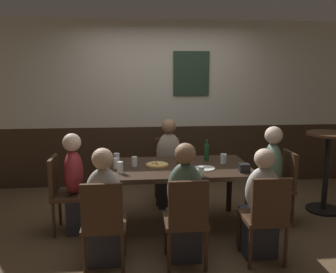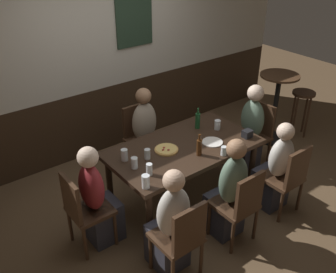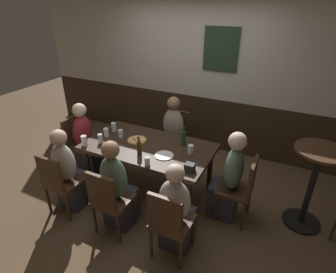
{
  "view_description": "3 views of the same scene",
  "coord_description": "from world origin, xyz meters",
  "px_view_note": "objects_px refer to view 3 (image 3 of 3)",
  "views": [
    {
      "loc": [
        -0.46,
        -3.9,
        1.83
      ],
      "look_at": [
        -0.08,
        0.03,
        1.09
      ],
      "focal_mm": 37.57,
      "sensor_mm": 36.0,
      "label": 1
    },
    {
      "loc": [
        -2.4,
        -2.82,
        2.96
      ],
      "look_at": [
        -0.11,
        0.14,
        0.84
      ],
      "focal_mm": 40.94,
      "sensor_mm": 36.0,
      "label": 2
    },
    {
      "loc": [
        1.64,
        -2.7,
        2.5
      ],
      "look_at": [
        0.24,
        0.1,
        0.88
      ],
      "focal_mm": 28.72,
      "sensor_mm": 36.0,
      "label": 3
    }
  ],
  "objects_px": {
    "chair_mid_far": "(176,135)",
    "pizza": "(137,140)",
    "chair_right_near": "(170,221)",
    "condiment_caddy": "(190,167)",
    "tumbler_short": "(121,134)",
    "tumbler_water": "(114,127)",
    "person_mid_far": "(172,138)",
    "person_left_near": "(69,175)",
    "beer_bottle_green": "(184,138)",
    "chair_head_west": "(79,141)",
    "chair_left_near": "(59,181)",
    "pint_glass_stout": "(100,139)",
    "beer_bottle_brown": "(139,147)",
    "side_bar_table": "(312,182)",
    "dining_table": "(149,150)",
    "pint_glass_amber": "(147,161)",
    "chair_head_east": "(241,186)",
    "person_right_near": "(176,214)",
    "plate_white_large": "(164,155)",
    "person_head_west": "(87,144)",
    "person_mid_near": "(118,191)",
    "beer_glass_tall": "(106,133)",
    "chair_mid_near": "(109,199)",
    "person_head_east": "(228,182)",
    "pint_glass_pale": "(190,150)"
  },
  "relations": [
    {
      "from": "chair_right_near",
      "to": "person_left_near",
      "type": "distance_m",
      "value": 1.52
    },
    {
      "from": "pint_glass_stout",
      "to": "plate_white_large",
      "type": "xyz_separation_m",
      "value": [
        0.94,
        0.08,
        -0.05
      ]
    },
    {
      "from": "person_mid_far",
      "to": "person_left_near",
      "type": "distance_m",
      "value": 1.65
    },
    {
      "from": "chair_left_near",
      "to": "person_head_east",
      "type": "distance_m",
      "value": 2.07
    },
    {
      "from": "person_mid_near",
      "to": "tumbler_short",
      "type": "relative_size",
      "value": 10.15
    },
    {
      "from": "chair_mid_far",
      "to": "person_mid_near",
      "type": "bearing_deg",
      "value": -90.0
    },
    {
      "from": "dining_table",
      "to": "beer_bottle_brown",
      "type": "bearing_deg",
      "value": -86.63
    },
    {
      "from": "chair_left_near",
      "to": "chair_right_near",
      "type": "distance_m",
      "value": 1.51
    },
    {
      "from": "person_mid_far",
      "to": "pint_glass_stout",
      "type": "height_order",
      "value": "person_mid_far"
    },
    {
      "from": "beer_bottle_brown",
      "to": "side_bar_table",
      "type": "bearing_deg",
      "value": 14.82
    },
    {
      "from": "chair_left_near",
      "to": "beer_bottle_green",
      "type": "bearing_deg",
      "value": 43.8
    },
    {
      "from": "chair_head_east",
      "to": "person_right_near",
      "type": "relative_size",
      "value": 0.8
    },
    {
      "from": "pint_glass_amber",
      "to": "side_bar_table",
      "type": "xyz_separation_m",
      "value": [
        1.79,
        0.69,
        -0.17
      ]
    },
    {
      "from": "dining_table",
      "to": "chair_mid_near",
      "type": "xyz_separation_m",
      "value": [
        0.0,
        -0.89,
        -0.17
      ]
    },
    {
      "from": "chair_head_west",
      "to": "chair_left_near",
      "type": "xyz_separation_m",
      "value": [
        0.52,
        -0.89,
        0.0
      ]
    },
    {
      "from": "person_head_west",
      "to": "chair_right_near",
      "type": "bearing_deg",
      "value": -25.51
    },
    {
      "from": "person_head_east",
      "to": "chair_right_near",
      "type": "bearing_deg",
      "value": -111.88
    },
    {
      "from": "chair_left_near",
      "to": "person_mid_far",
      "type": "relative_size",
      "value": 0.74
    },
    {
      "from": "chair_mid_far",
      "to": "condiment_caddy",
      "type": "height_order",
      "value": "chair_mid_far"
    },
    {
      "from": "person_mid_far",
      "to": "pizza",
      "type": "bearing_deg",
      "value": -106.83
    },
    {
      "from": "person_mid_far",
      "to": "pint_glass_stout",
      "type": "distance_m",
      "value": 1.18
    },
    {
      "from": "chair_mid_near",
      "to": "condiment_caddy",
      "type": "bearing_deg",
      "value": 39.42
    },
    {
      "from": "condiment_caddy",
      "to": "plate_white_large",
      "type": "bearing_deg",
      "value": 159.2
    },
    {
      "from": "beer_bottle_green",
      "to": "person_right_near",
      "type": "bearing_deg",
      "value": -70.13
    },
    {
      "from": "chair_right_near",
      "to": "condiment_caddy",
      "type": "bearing_deg",
      "value": 93.41
    },
    {
      "from": "chair_left_near",
      "to": "tumbler_water",
      "type": "distance_m",
      "value": 1.09
    },
    {
      "from": "person_head_west",
      "to": "pizza",
      "type": "bearing_deg",
      "value": 2.7
    },
    {
      "from": "tumbler_short",
      "to": "tumbler_water",
      "type": "bearing_deg",
      "value": 149.49
    },
    {
      "from": "dining_table",
      "to": "plate_white_large",
      "type": "bearing_deg",
      "value": -24.77
    },
    {
      "from": "chair_left_near",
      "to": "person_mid_far",
      "type": "height_order",
      "value": "person_mid_far"
    },
    {
      "from": "person_mid_far",
      "to": "condiment_caddy",
      "type": "distance_m",
      "value": 1.29
    },
    {
      "from": "chair_head_east",
      "to": "beer_bottle_green",
      "type": "xyz_separation_m",
      "value": [
        -0.86,
        0.23,
        0.35
      ]
    },
    {
      "from": "person_head_west",
      "to": "beer_bottle_green",
      "type": "distance_m",
      "value": 1.58
    },
    {
      "from": "dining_table",
      "to": "pint_glass_amber",
      "type": "relative_size",
      "value": 16.78
    },
    {
      "from": "pizza",
      "to": "beer_bottle_green",
      "type": "height_order",
      "value": "beer_bottle_green"
    },
    {
      "from": "chair_mid_far",
      "to": "person_head_east",
      "type": "height_order",
      "value": "person_head_east"
    },
    {
      "from": "beer_bottle_brown",
      "to": "side_bar_table",
      "type": "xyz_separation_m",
      "value": [
        2.0,
        0.53,
        -0.22
      ]
    },
    {
      "from": "chair_head_east",
      "to": "chair_left_near",
      "type": "xyz_separation_m",
      "value": [
        -2.03,
        -0.89,
        0.0
      ]
    },
    {
      "from": "chair_mid_far",
      "to": "pizza",
      "type": "bearing_deg",
      "value": -103.77
    },
    {
      "from": "pint_glass_stout",
      "to": "tumbler_water",
      "type": "relative_size",
      "value": 0.96
    },
    {
      "from": "chair_head_west",
      "to": "chair_right_near",
      "type": "bearing_deg",
      "value": -23.71
    },
    {
      "from": "dining_table",
      "to": "person_head_east",
      "type": "distance_m",
      "value": 1.13
    },
    {
      "from": "person_mid_near",
      "to": "tumbler_short",
      "type": "height_order",
      "value": "person_mid_near"
    },
    {
      "from": "person_mid_near",
      "to": "beer_glass_tall",
      "type": "bearing_deg",
      "value": 133.86
    },
    {
      "from": "beer_bottle_green",
      "to": "beer_bottle_brown",
      "type": "bearing_deg",
      "value": -129.93
    },
    {
      "from": "person_right_near",
      "to": "pizza",
      "type": "xyz_separation_m",
      "value": [
        -0.96,
        0.77,
        0.29
      ]
    },
    {
      "from": "beer_bottle_brown",
      "to": "condiment_caddy",
      "type": "xyz_separation_m",
      "value": [
        0.71,
        -0.05,
        -0.05
      ]
    },
    {
      "from": "chair_head_east",
      "to": "person_mid_near",
      "type": "relative_size",
      "value": 0.75
    },
    {
      "from": "tumbler_water",
      "to": "beer_glass_tall",
      "type": "xyz_separation_m",
      "value": [
        0.01,
        -0.18,
        -0.0
      ]
    },
    {
      "from": "pint_glass_pale",
      "to": "plate_white_large",
      "type": "distance_m",
      "value": 0.34
    }
  ]
}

